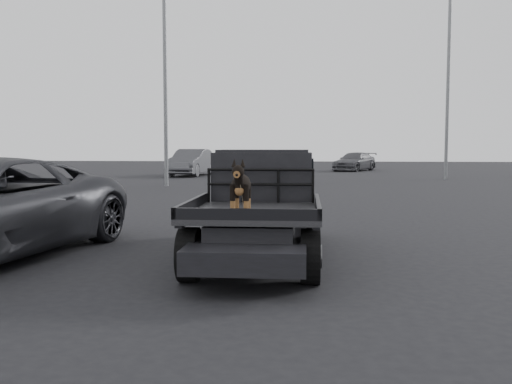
# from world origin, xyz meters

# --- Properties ---
(ground) EXTENTS (120.00, 120.00, 0.00)m
(ground) POSITION_xyz_m (0.00, 0.00, 0.00)
(ground) COLOR black
(ground) RESTS_ON ground
(flatbed_ute) EXTENTS (2.00, 5.40, 0.92)m
(flatbed_ute) POSITION_xyz_m (0.59, 1.88, 0.46)
(flatbed_ute) COLOR black
(flatbed_ute) RESTS_ON ground
(ute_cab) EXTENTS (1.72, 1.30, 0.88)m
(ute_cab) POSITION_xyz_m (0.59, 2.83, 1.36)
(ute_cab) COLOR black
(ute_cab) RESTS_ON flatbed_ute
(headache_rack) EXTENTS (1.80, 0.08, 0.55)m
(headache_rack) POSITION_xyz_m (0.59, 2.08, 1.20)
(headache_rack) COLOR black
(headache_rack) RESTS_ON flatbed_ute
(dog) EXTENTS (0.32, 0.60, 0.74)m
(dog) POSITION_xyz_m (0.48, 0.14, 1.29)
(dog) COLOR black
(dog) RESTS_ON flatbed_ute
(distant_car_a) EXTENTS (2.31, 5.18, 1.65)m
(distant_car_a) POSITION_xyz_m (-5.74, 27.38, 0.83)
(distant_car_a) COLOR #48484D
(distant_car_a) RESTS_ON ground
(distant_car_b) EXTENTS (3.94, 5.00, 1.35)m
(distant_car_b) POSITION_xyz_m (4.91, 35.22, 0.68)
(distant_car_b) COLOR #494A4F
(distant_car_b) RESTS_ON ground
(floodlight_near) EXTENTS (1.08, 0.28, 13.62)m
(floodlight_near) POSITION_xyz_m (-5.08, 18.34, 7.41)
(floodlight_near) COLOR slate
(floodlight_near) RESTS_ON ground
(floodlight_mid) EXTENTS (1.08, 0.28, 12.03)m
(floodlight_mid) POSITION_xyz_m (9.04, 24.85, 6.60)
(floodlight_mid) COLOR slate
(floodlight_mid) RESTS_ON ground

